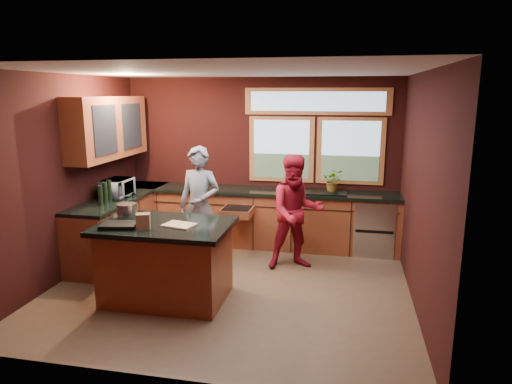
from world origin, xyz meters
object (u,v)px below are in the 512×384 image
(cutting_board, at_px, (179,225))
(stock_pot, at_px, (127,211))
(island, at_px, (166,261))
(person_red, at_px, (296,212))
(person_grey, at_px, (200,206))

(cutting_board, relative_size, stock_pot, 1.46)
(island, bearing_deg, person_red, 43.37)
(person_red, height_order, cutting_board, person_red)
(island, xyz_separation_m, person_grey, (0.02, 1.23, 0.38))
(stock_pot, bearing_deg, person_red, 31.04)
(island, bearing_deg, cutting_board, -14.04)
(stock_pot, bearing_deg, person_grey, 62.10)
(person_red, bearing_deg, person_grey, 164.12)
(person_red, xyz_separation_m, cutting_board, (-1.20, -1.37, 0.14))
(stock_pot, bearing_deg, cutting_board, -14.93)
(person_grey, distance_m, cutting_board, 1.29)
(person_grey, xyz_separation_m, stock_pot, (-0.57, -1.08, 0.18))
(person_grey, bearing_deg, person_red, 12.59)
(island, distance_m, stock_pot, 0.80)
(island, relative_size, person_grey, 0.90)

